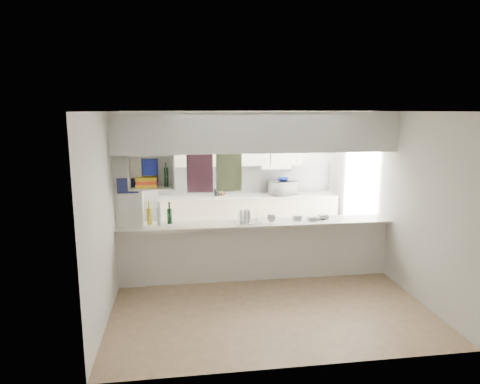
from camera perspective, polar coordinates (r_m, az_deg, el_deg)
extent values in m
plane|color=#8B6C51|center=(6.90, 2.17, -11.43)|extent=(4.80, 4.80, 0.00)
plane|color=white|center=(6.39, 2.34, 10.71)|extent=(4.80, 4.80, 0.00)
plane|color=silver|center=(8.86, -0.51, 2.30)|extent=(4.20, 0.00, 4.20)
plane|color=silver|center=(6.49, -16.32, -1.28)|extent=(0.00, 4.80, 4.80)
plane|color=silver|center=(7.19, 18.95, -0.28)|extent=(0.00, 4.80, 4.80)
cube|color=silver|center=(6.75, 2.20, -7.97)|extent=(4.20, 0.15, 0.88)
cube|color=beige|center=(6.61, 2.23, -4.19)|extent=(4.20, 0.50, 0.04)
cube|color=white|center=(6.40, 2.32, 8.02)|extent=(4.20, 0.50, 0.60)
cube|color=silver|center=(6.46, -14.57, -1.24)|extent=(0.40, 0.18, 2.60)
cube|color=#191E4C|center=(6.32, -14.77, 0.79)|extent=(0.30, 0.01, 0.22)
cube|color=white|center=(6.37, -14.67, -1.24)|extent=(0.30, 0.01, 0.24)
cube|color=#2E1425|center=(6.58, -5.38, 2.63)|extent=(0.40, 0.02, 0.62)
cube|color=#17536B|center=(6.61, -1.48, 2.72)|extent=(0.40, 0.02, 0.62)
cube|color=white|center=(6.29, -11.59, 0.54)|extent=(0.65, 0.35, 0.02)
cube|color=white|center=(6.23, -11.76, 4.84)|extent=(0.65, 0.35, 0.02)
cube|color=white|center=(6.42, -11.59, 2.88)|extent=(0.65, 0.02, 0.50)
cube|color=white|center=(6.28, -14.52, 2.59)|extent=(0.02, 0.35, 0.50)
cube|color=white|center=(6.24, -8.81, 2.76)|extent=(0.02, 0.35, 0.50)
cube|color=gold|center=(6.29, -12.33, 0.85)|extent=(0.30, 0.24, 0.05)
cube|color=red|center=(6.28, -12.35, 1.30)|extent=(0.28, 0.22, 0.05)
cube|color=gold|center=(6.28, -12.37, 1.75)|extent=(0.30, 0.24, 0.05)
cube|color=navy|center=(6.38, -12.05, 2.82)|extent=(0.26, 0.02, 0.34)
cylinder|color=black|center=(6.26, -9.82, 1.96)|extent=(0.06, 0.06, 0.28)
cube|color=beige|center=(8.76, 1.05, -3.47)|extent=(3.60, 0.60, 0.90)
cube|color=beige|center=(8.66, 1.06, -0.55)|extent=(3.60, 0.63, 0.03)
cube|color=silver|center=(8.88, 0.78, 1.80)|extent=(3.60, 0.03, 0.60)
cube|color=beige|center=(8.62, -0.37, 5.95)|extent=(2.62, 0.34, 0.72)
cube|color=white|center=(8.73, 4.59, 3.33)|extent=(0.60, 0.46, 0.12)
cube|color=silver|center=(8.51, 4.92, 2.90)|extent=(0.60, 0.02, 0.05)
imported|color=white|center=(8.74, 5.77, 0.56)|extent=(0.60, 0.48, 0.29)
imported|color=navy|center=(8.74, 5.77, 1.71)|extent=(0.24, 0.24, 0.06)
cube|color=silver|center=(6.59, 0.95, -3.99)|extent=(0.43, 0.34, 0.01)
cylinder|color=white|center=(6.54, 0.13, -3.15)|extent=(0.03, 0.20, 0.20)
cylinder|color=white|center=(6.55, 0.62, -3.12)|extent=(0.03, 0.20, 0.20)
cylinder|color=white|center=(6.57, 1.12, -3.09)|extent=(0.03, 0.20, 0.20)
imported|color=white|center=(6.57, 4.21, -3.53)|extent=(0.15, 0.15, 0.11)
cylinder|color=black|center=(6.53, -13.35, -3.46)|extent=(0.07, 0.07, 0.23)
cylinder|color=black|center=(6.49, -13.41, -2.02)|extent=(0.03, 0.03, 0.11)
cylinder|color=#999219|center=(6.59, -11.99, -3.19)|extent=(0.07, 0.07, 0.25)
cylinder|color=#999219|center=(6.55, -12.05, -1.70)|extent=(0.03, 0.03, 0.11)
cylinder|color=silver|center=(6.50, -10.72, -3.26)|extent=(0.07, 0.07, 0.26)
cylinder|color=silver|center=(6.46, -10.77, -1.67)|extent=(0.03, 0.03, 0.11)
cylinder|color=black|center=(6.58, -9.37, -3.20)|extent=(0.07, 0.07, 0.23)
cylinder|color=black|center=(6.54, -9.42, -1.77)|extent=(0.03, 0.03, 0.11)
cylinder|color=silver|center=(6.81, 7.67, -3.35)|extent=(0.15, 0.15, 0.07)
cube|color=silver|center=(6.78, 9.63, -3.52)|extent=(0.15, 0.11, 0.06)
cube|color=silver|center=(6.93, 11.06, -3.24)|extent=(0.15, 0.11, 0.06)
cube|color=black|center=(6.85, 10.65, -3.62)|extent=(0.14, 0.07, 0.01)
cylinder|color=black|center=(8.62, -3.11, -0.05)|extent=(0.10, 0.10, 0.14)
cube|color=#52351C|center=(8.66, -2.31, 0.15)|extent=(0.09, 0.08, 0.18)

